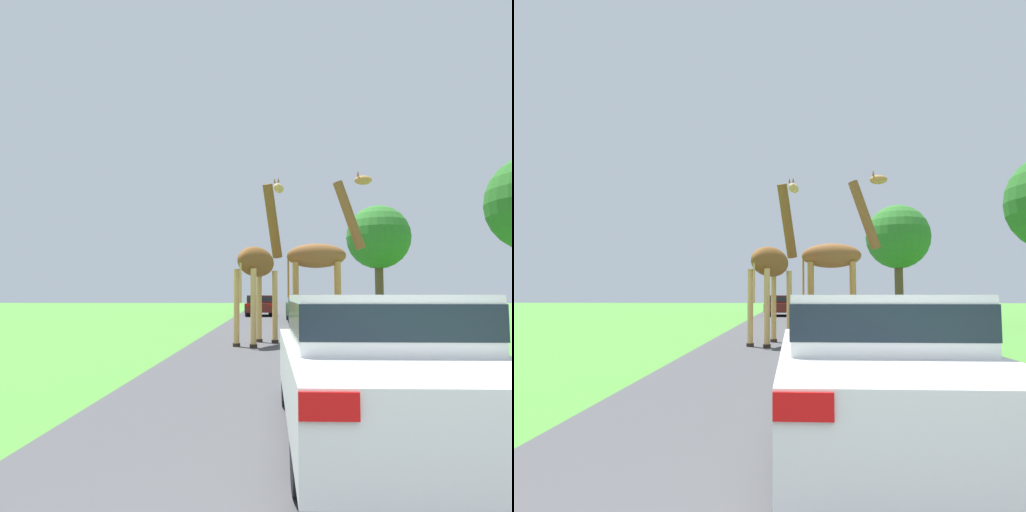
# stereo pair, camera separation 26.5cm
# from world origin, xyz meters

# --- Properties ---
(road) EXTENTS (6.54, 120.00, 0.00)m
(road) POSITION_xyz_m (0.00, 30.00, 0.00)
(road) COLOR #424244
(road) RESTS_ON ground
(giraffe_near_road) EXTENTS (1.62, 2.71, 5.17)m
(giraffe_near_road) POSITION_xyz_m (-1.25, 12.60, 2.42)
(giraffe_near_road) COLOR tan
(giraffe_near_road) RESTS_ON ground
(giraffe_companion) EXTENTS (2.80, 0.88, 5.44)m
(giraffe_companion) POSITION_xyz_m (0.74, 14.01, 2.57)
(giraffe_companion) COLOR #B77F3D
(giraffe_companion) RESTS_ON ground
(car_lead_maroon) EXTENTS (1.84, 4.35, 1.42)m
(car_lead_maroon) POSITION_xyz_m (0.12, 3.98, 0.76)
(car_lead_maroon) COLOR silver
(car_lead_maroon) RESTS_ON ground
(car_queue_right) EXTENTS (1.93, 4.10, 1.38)m
(car_queue_right) POSITION_xyz_m (-1.61, 30.71, 0.74)
(car_queue_right) COLOR #561914
(car_queue_right) RESTS_ON ground
(car_queue_left) EXTENTS (1.78, 4.40, 1.43)m
(car_queue_left) POSITION_xyz_m (0.87, 24.03, 0.77)
(car_queue_left) COLOR #144C28
(car_queue_left) RESTS_ON ground
(car_far_ahead) EXTENTS (1.83, 4.49, 1.22)m
(car_far_ahead) POSITION_xyz_m (1.38, 9.83, 0.66)
(car_far_ahead) COLOR silver
(car_far_ahead) RESTS_ON ground
(tree_right_cluster) EXTENTS (4.03, 4.03, 7.10)m
(tree_right_cluster) POSITION_xyz_m (5.96, 28.26, 5.03)
(tree_right_cluster) COLOR brown
(tree_right_cluster) RESTS_ON ground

